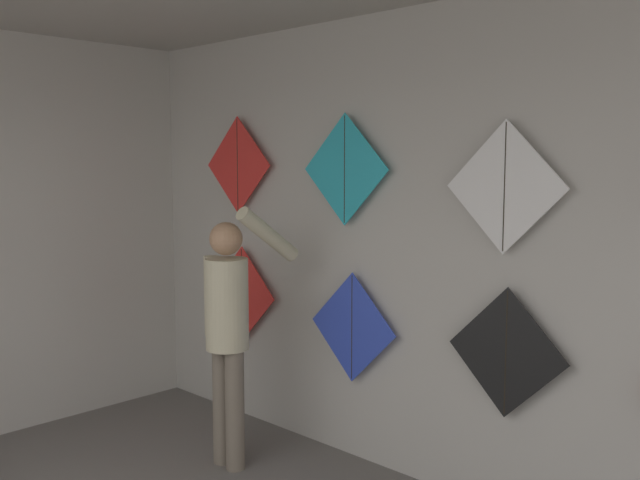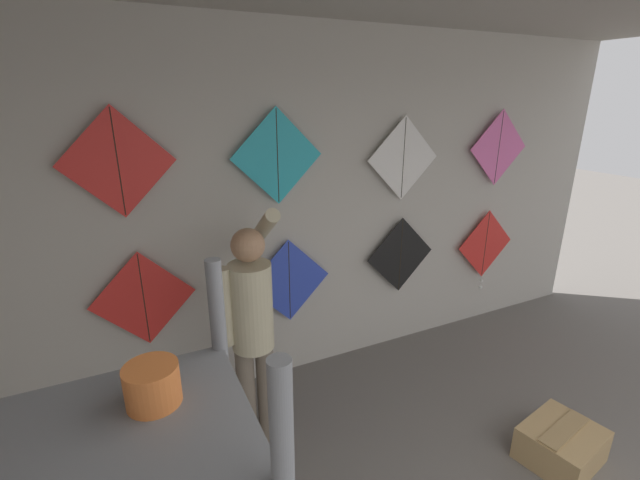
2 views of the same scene
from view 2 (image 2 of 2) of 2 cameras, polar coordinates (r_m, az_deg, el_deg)
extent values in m
cube|color=#BCB7AD|center=(3.56, 2.52, 4.32)|extent=(5.87, 0.06, 2.80)
cylinder|color=orange|center=(0.76, -21.44, -17.53)|extent=(0.09, 0.09, 0.07)
cylinder|color=#726656|center=(3.07, -9.75, -19.98)|extent=(0.12, 0.12, 0.76)
cylinder|color=#726656|center=(3.10, -7.20, -19.47)|extent=(0.12, 0.12, 0.76)
cylinder|color=beige|center=(2.72, -9.14, -8.76)|extent=(0.27, 0.27, 0.57)
sphere|color=tan|center=(2.56, -9.60, -0.68)|extent=(0.20, 0.20, 0.20)
cylinder|color=beige|center=(2.68, -12.56, -8.71)|extent=(0.09, 0.09, 0.50)
cylinder|color=beige|center=(2.78, -7.61, 1.46)|extent=(0.09, 0.47, 0.37)
cube|color=tan|center=(3.48, 29.46, -22.66)|extent=(0.55, 0.49, 0.23)
cube|color=#A08052|center=(3.41, 29.81, -21.07)|extent=(0.47, 0.20, 0.01)
cube|color=red|center=(3.23, -22.44, -7.28)|extent=(0.70, 0.01, 0.70)
cylinder|color=black|center=(3.23, -22.44, -7.29)|extent=(0.01, 0.01, 0.67)
cube|color=blue|center=(3.46, -4.12, -5.45)|extent=(0.70, 0.01, 0.70)
cylinder|color=black|center=(3.46, -4.11, -5.47)|extent=(0.01, 0.01, 0.67)
cube|color=black|center=(3.94, 10.68, -2.00)|extent=(0.70, 0.01, 0.70)
cylinder|color=black|center=(3.94, 10.70, -2.01)|extent=(0.01, 0.01, 0.67)
cube|color=red|center=(4.63, 21.19, -0.53)|extent=(0.70, 0.01, 0.70)
cylinder|color=black|center=(4.63, 21.20, -0.54)|extent=(0.01, 0.01, 0.67)
sphere|color=white|center=(4.76, 20.71, -5.12)|extent=(0.04, 0.04, 0.04)
sphere|color=white|center=(4.79, 20.61, -5.89)|extent=(0.04, 0.04, 0.04)
cube|color=red|center=(2.97, -25.36, 9.27)|extent=(0.70, 0.01, 0.70)
cylinder|color=black|center=(2.97, -25.36, 9.26)|extent=(0.01, 0.01, 0.67)
cube|color=#28B2C6|center=(3.16, -5.71, 11.02)|extent=(0.70, 0.01, 0.70)
cylinder|color=black|center=(3.16, -5.70, 11.02)|extent=(0.01, 0.01, 0.67)
cube|color=white|center=(3.70, 11.05, 10.62)|extent=(0.70, 0.01, 0.70)
cylinder|color=black|center=(3.70, 11.07, 10.62)|extent=(0.01, 0.01, 0.67)
cube|color=pink|center=(4.43, 22.72, 11.26)|extent=(0.70, 0.01, 0.70)
cylinder|color=black|center=(4.43, 22.74, 11.25)|extent=(0.01, 0.01, 0.67)
camera|label=1|loc=(4.11, 68.84, 1.56)|focal=40.00mm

